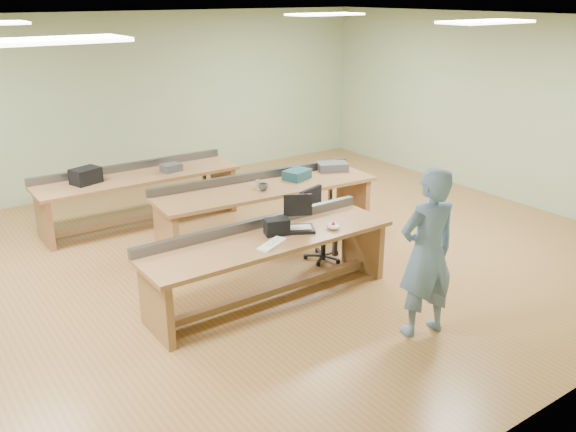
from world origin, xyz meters
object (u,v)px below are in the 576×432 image
at_px(workbench_back, 139,187).
at_px(mug, 263,187).
at_px(task_chair, 321,234).
at_px(parts_bin_grey, 332,167).
at_px(laptop_base, 299,229).
at_px(drinks_can, 258,184).
at_px(parts_bin_teal, 297,174).
at_px(workbench_mid, 266,198).
at_px(person, 427,253).
at_px(camera_bag, 277,227).
at_px(workbench_front, 268,253).

distance_m(workbench_back, mug, 2.05).
bearing_deg(task_chair, parts_bin_grey, 27.92).
height_order(laptop_base, task_chair, task_chair).
relative_size(workbench_back, drinks_can, 27.92).
distance_m(parts_bin_teal, parts_bin_grey, 0.69).
xyz_separation_m(task_chair, drinks_can, (-0.27, 1.07, 0.46)).
bearing_deg(parts_bin_grey, parts_bin_teal, -176.82).
bearing_deg(parts_bin_teal, workbench_mid, -176.88).
relative_size(person, parts_bin_grey, 3.98).
xyz_separation_m(camera_bag, parts_bin_grey, (2.15, 1.65, -0.03)).
relative_size(workbench_front, workbench_mid, 0.91).
relative_size(parts_bin_teal, parts_bin_grey, 0.84).
distance_m(workbench_front, parts_bin_teal, 2.29).
xyz_separation_m(laptop_base, task_chair, (0.76, 0.56, -0.43)).
relative_size(parts_bin_grey, drinks_can, 4.09).
xyz_separation_m(person, camera_bag, (-0.75, 1.54, -0.04)).
distance_m(workbench_back, person, 4.81).
height_order(task_chair, drinks_can, task_chair).
height_order(laptop_base, drinks_can, drinks_can).
bearing_deg(workbench_mid, laptop_base, -106.10).
xyz_separation_m(workbench_front, workbench_back, (-0.23, 3.15, 0.00)).
height_order(task_chair, mug, task_chair).
xyz_separation_m(workbench_mid, drinks_can, (-0.13, 0.00, 0.24)).
xyz_separation_m(workbench_front, mug, (0.88, 1.45, 0.24)).
bearing_deg(drinks_can, workbench_mid, -0.62).
relative_size(camera_bag, mug, 2.13).
bearing_deg(workbench_mid, camera_bag, -114.87).
relative_size(workbench_mid, mug, 25.80).
relative_size(workbench_mid, camera_bag, 12.10).
height_order(person, parts_bin_teal, person).
height_order(laptop_base, parts_bin_teal, parts_bin_teal).
height_order(workbench_mid, parts_bin_grey, parts_bin_grey).
height_order(laptop_base, parts_bin_grey, parts_bin_grey).
bearing_deg(camera_bag, workbench_mid, 78.53).
height_order(workbench_back, laptop_base, workbench_back).
distance_m(workbench_back, drinks_can, 1.93).
bearing_deg(parts_bin_teal, camera_bag, -132.07).
distance_m(workbench_back, camera_bag, 3.16).
bearing_deg(task_chair, workbench_front, -173.24).
height_order(workbench_mid, drinks_can, workbench_mid).
xyz_separation_m(parts_bin_grey, mug, (-1.40, -0.22, -0.01)).
relative_size(task_chair, drinks_can, 8.66).
distance_m(workbench_mid, parts_bin_teal, 0.62).
bearing_deg(workbench_back, task_chair, -61.21).
bearing_deg(workbench_front, laptop_base, -4.70).
height_order(person, camera_bag, person).
xyz_separation_m(person, parts_bin_grey, (1.40, 3.19, -0.07)).
bearing_deg(workbench_back, mug, -56.08).
relative_size(task_chair, parts_bin_teal, 2.52).
height_order(parts_bin_teal, drinks_can, parts_bin_teal).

